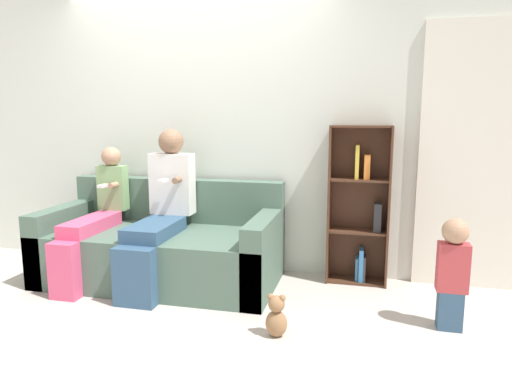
{
  "coord_description": "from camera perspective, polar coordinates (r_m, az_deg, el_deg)",
  "views": [
    {
      "loc": [
        1.51,
        -2.95,
        1.42
      ],
      "look_at": [
        0.65,
        0.63,
        0.8
      ],
      "focal_mm": 32.0,
      "sensor_mm": 36.0,
      "label": 1
    }
  ],
  "objects": [
    {
      "name": "couch",
      "position": [
        4.06,
        -11.62,
        -6.88
      ],
      "size": [
        1.99,
        0.94,
        0.84
      ],
      "color": "#4C6656",
      "rests_on": "ground_plane"
    },
    {
      "name": "adult_seated",
      "position": [
        3.88,
        -11.83,
        -1.83
      ],
      "size": [
        0.37,
        0.9,
        1.3
      ],
      "color": "#335170",
      "rests_on": "ground_plane"
    },
    {
      "name": "ground_plane",
      "position": [
        3.6,
        -12.83,
        -13.88
      ],
      "size": [
        14.0,
        14.0,
        0.0
      ],
      "primitive_type": "plane",
      "color": "#BCB2A8"
    },
    {
      "name": "child_seated",
      "position": [
        4.15,
        -19.64,
        -2.85
      ],
      "size": [
        0.26,
        0.91,
        1.14
      ],
      "color": "#DB4C75",
      "rests_on": "ground_plane"
    },
    {
      "name": "teddy_bear",
      "position": [
        3.05,
        2.57,
        -15.32
      ],
      "size": [
        0.14,
        0.12,
        0.29
      ],
      "color": "#936B47",
      "rests_on": "ground_plane"
    },
    {
      "name": "back_wall",
      "position": [
        4.3,
        -7.09,
        7.56
      ],
      "size": [
        10.0,
        0.06,
        2.55
      ],
      "color": "silver",
      "rests_on": "ground_plane"
    },
    {
      "name": "toddler_standing",
      "position": [
        3.31,
        23.36,
        -8.86
      ],
      "size": [
        0.2,
        0.17,
        0.76
      ],
      "color": "#335170",
      "rests_on": "ground_plane"
    },
    {
      "name": "curtain_panel",
      "position": [
        4.08,
        25.4,
        3.91
      ],
      "size": [
        0.83,
        0.04,
        2.17
      ],
      "color": "silver",
      "rests_on": "ground_plane"
    },
    {
      "name": "bookshelf",
      "position": [
        3.98,
        12.85,
        -2.31
      ],
      "size": [
        0.5,
        0.25,
        1.34
      ],
      "color": "#4C2D1E",
      "rests_on": "ground_plane"
    }
  ]
}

